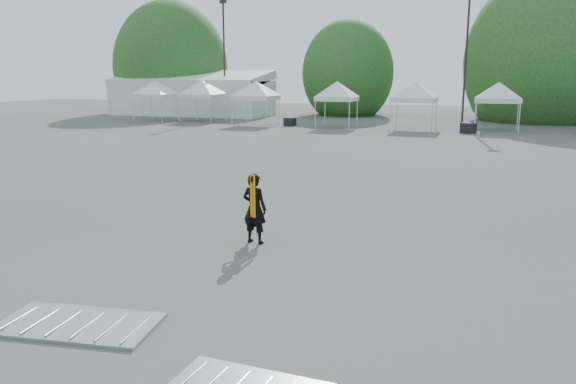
% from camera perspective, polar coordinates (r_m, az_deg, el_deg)
% --- Properties ---
extents(ground, '(120.00, 120.00, 0.00)m').
position_cam_1_polar(ground, '(14.51, -1.19, -3.44)').
color(ground, '#474442').
rests_on(ground, ground).
extents(marquee, '(15.00, 6.25, 4.23)m').
position_cam_1_polar(marquee, '(55.17, -9.74, 9.77)').
color(marquee, silver).
rests_on(marquee, ground).
extents(light_pole_west, '(0.60, 0.25, 10.30)m').
position_cam_1_polar(light_pole_west, '(52.43, -6.51, 13.92)').
color(light_pole_west, black).
rests_on(light_pole_west, ground).
extents(light_pole_east, '(0.60, 0.25, 9.80)m').
position_cam_1_polar(light_pole_east, '(45.15, 17.67, 13.47)').
color(light_pole_east, black).
rests_on(light_pole_east, ground).
extents(tree_far_w, '(4.80, 4.80, 7.30)m').
position_cam_1_polar(tree_far_w, '(59.75, -11.81, 12.31)').
color(tree_far_w, '#382314').
rests_on(tree_far_w, ground).
extents(tree_mid_w, '(4.16, 4.16, 6.33)m').
position_cam_1_polar(tree_mid_w, '(54.64, 6.09, 11.91)').
color(tree_mid_w, '#382314').
rests_on(tree_mid_w, ground).
extents(tree_mid_e, '(5.12, 5.12, 7.79)m').
position_cam_1_polar(tree_mid_e, '(52.24, 24.67, 11.93)').
color(tree_mid_e, '#382314').
rests_on(tree_mid_e, ground).
extents(tent_a, '(4.03, 4.03, 3.88)m').
position_cam_1_polar(tent_a, '(48.84, -13.34, 10.65)').
color(tent_a, silver).
rests_on(tent_a, ground).
extents(tent_b, '(4.24, 4.24, 3.88)m').
position_cam_1_polar(tent_b, '(47.65, -8.69, 10.81)').
color(tent_b, silver).
rests_on(tent_b, ground).
extents(tent_c, '(4.21, 4.21, 3.88)m').
position_cam_1_polar(tent_c, '(43.58, -3.31, 10.84)').
color(tent_c, silver).
rests_on(tent_c, ground).
extents(tent_d, '(3.82, 3.82, 3.88)m').
position_cam_1_polar(tent_d, '(41.55, 5.01, 10.76)').
color(tent_d, silver).
rests_on(tent_d, ground).
extents(tent_e, '(4.28, 4.28, 3.88)m').
position_cam_1_polar(tent_e, '(40.71, 12.76, 10.50)').
color(tent_e, silver).
rests_on(tent_e, ground).
extents(tent_f, '(4.22, 4.22, 3.88)m').
position_cam_1_polar(tent_f, '(41.44, 20.65, 10.06)').
color(tent_f, silver).
rests_on(tent_f, ground).
extents(man, '(0.65, 0.47, 1.64)m').
position_cam_1_polar(man, '(12.88, -3.42, -1.68)').
color(man, black).
rests_on(man, ground).
extents(barrier_left, '(2.60, 1.57, 0.08)m').
position_cam_1_polar(barrier_left, '(9.52, -20.56, -12.40)').
color(barrier_left, '#A7AAAF').
rests_on(barrier_left, ground).
extents(crate_west, '(0.91, 0.78, 0.62)m').
position_cam_1_polar(crate_west, '(42.77, 0.19, 7.15)').
color(crate_west, black).
rests_on(crate_west, ground).
extents(crate_mid, '(1.09, 0.98, 0.70)m').
position_cam_1_polar(crate_mid, '(39.15, 17.85, 6.20)').
color(crate_mid, black).
rests_on(crate_mid, ground).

